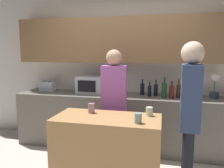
# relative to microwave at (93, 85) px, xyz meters

# --- Properties ---
(back_wall) EXTENTS (6.40, 0.40, 2.70)m
(back_wall) POSITION_rel_microwave_xyz_m (0.52, 0.20, 0.47)
(back_wall) COLOR silver
(back_wall) RESTS_ON ground_plane
(back_counter) EXTENTS (3.60, 0.62, 0.91)m
(back_counter) POSITION_rel_microwave_xyz_m (0.52, -0.07, -0.61)
(back_counter) COLOR #6B665B
(back_counter) RESTS_ON ground_plane
(kitchen_island) EXTENTS (1.23, 0.58, 0.88)m
(kitchen_island) POSITION_rel_microwave_xyz_m (0.57, -1.24, -0.62)
(kitchen_island) COLOR #B27F4C
(kitchen_island) RESTS_ON ground_plane
(microwave) EXTENTS (0.52, 0.39, 0.30)m
(microwave) POSITION_rel_microwave_xyz_m (0.00, 0.00, 0.00)
(microwave) COLOR #B7BABC
(microwave) RESTS_ON back_counter
(toaster) EXTENTS (0.26, 0.16, 0.18)m
(toaster) POSITION_rel_microwave_xyz_m (-0.89, 0.00, -0.06)
(toaster) COLOR silver
(toaster) RESTS_ON back_counter
(potted_plant) EXTENTS (0.14, 0.14, 0.39)m
(potted_plant) POSITION_rel_microwave_xyz_m (1.97, 0.00, 0.05)
(potted_plant) COLOR #333D4C
(potted_plant) RESTS_ON back_counter
(bottle_0) EXTENTS (0.07, 0.07, 0.27)m
(bottle_0) POSITION_rel_microwave_xyz_m (0.86, 0.03, -0.05)
(bottle_0) COLOR black
(bottle_0) RESTS_ON back_counter
(bottle_1) EXTENTS (0.06, 0.06, 0.24)m
(bottle_1) POSITION_rel_microwave_xyz_m (0.98, -0.07, -0.06)
(bottle_1) COLOR black
(bottle_1) RESTS_ON back_counter
(bottle_2) EXTENTS (0.06, 0.06, 0.26)m
(bottle_2) POSITION_rel_microwave_xyz_m (1.08, 0.00, -0.05)
(bottle_2) COLOR black
(bottle_2) RESTS_ON back_counter
(bottle_3) EXTENTS (0.08, 0.08, 0.33)m
(bottle_3) POSITION_rel_microwave_xyz_m (1.21, -0.14, -0.02)
(bottle_3) COLOR #194723
(bottle_3) RESTS_ON back_counter
(bottle_4) EXTENTS (0.08, 0.08, 0.27)m
(bottle_4) POSITION_rel_microwave_xyz_m (1.33, -0.14, -0.05)
(bottle_4) COLOR maroon
(bottle_4) RESTS_ON back_counter
(bottle_5) EXTENTS (0.06, 0.06, 0.29)m
(bottle_5) POSITION_rel_microwave_xyz_m (1.43, -0.06, -0.04)
(bottle_5) COLOR #472814
(bottle_5) RESTS_ON back_counter
(bottle_6) EXTENTS (0.08, 0.08, 0.24)m
(bottle_6) POSITION_rel_microwave_xyz_m (1.54, -0.01, -0.06)
(bottle_6) COLOR silver
(bottle_6) RESTS_ON back_counter
(cup_0) EXTENTS (0.08, 0.08, 0.12)m
(cup_0) POSITION_rel_microwave_xyz_m (0.34, -1.11, -0.12)
(cup_0) COLOR #9F7990
(cup_0) RESTS_ON kitchen_island
(cup_1) EXTENTS (0.08, 0.08, 0.11)m
(cup_1) POSITION_rel_microwave_xyz_m (0.94, -1.38, -0.12)
(cup_1) COLOR #82A19D
(cup_1) RESTS_ON kitchen_island
(cup_2) EXTENTS (0.08, 0.08, 0.10)m
(cup_2) POSITION_rel_microwave_xyz_m (1.04, -1.08, -0.13)
(cup_2) COLOR silver
(cup_2) RESTS_ON kitchen_island
(person_left) EXTENTS (0.35, 0.22, 1.66)m
(person_left) POSITION_rel_microwave_xyz_m (0.53, -0.69, -0.07)
(person_left) COLOR black
(person_left) RESTS_ON ground_plane
(person_center) EXTENTS (0.23, 0.35, 1.73)m
(person_center) POSITION_rel_microwave_xyz_m (1.47, -1.29, -0.02)
(person_center) COLOR black
(person_center) RESTS_ON ground_plane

